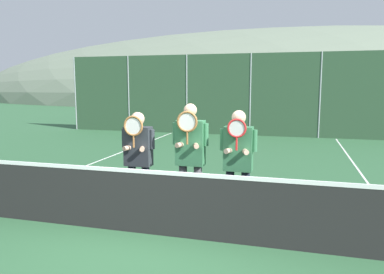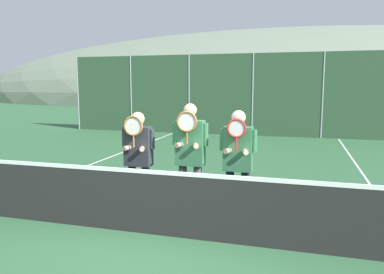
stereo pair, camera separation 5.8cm
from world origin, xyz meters
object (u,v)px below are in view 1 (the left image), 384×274
(player_center_left, at_px, (190,152))
(car_left_of_center, at_px, (264,109))
(car_far_left, at_px, (164,108))
(player_center_right, at_px, (238,158))
(player_leftmost, at_px, (138,153))
(car_center, at_px, (374,113))

(player_center_left, distance_m, car_left_of_center, 13.28)
(car_far_left, bearing_deg, player_center_left, -68.52)
(player_center_left, distance_m, player_center_right, 0.76)
(player_leftmost, xyz_separation_m, player_center_right, (1.67, -0.04, 0.02))
(player_center_left, xyz_separation_m, car_far_left, (-5.18, 13.16, -0.17))
(player_center_right, xyz_separation_m, car_left_of_center, (-0.72, 13.27, -0.11))
(player_center_right, bearing_deg, car_left_of_center, 93.12)
(player_center_right, distance_m, car_center, 14.05)
(player_leftmost, distance_m, car_far_left, 13.78)
(player_leftmost, xyz_separation_m, car_center, (5.99, 13.32, -0.16))
(player_center_left, distance_m, car_center, 14.31)
(player_center_right, bearing_deg, player_leftmost, 178.57)
(car_far_left, height_order, car_center, car_far_left)
(player_center_left, height_order, car_far_left, player_center_left)
(player_center_right, relative_size, car_far_left, 0.41)
(car_left_of_center, bearing_deg, player_leftmost, -94.08)
(car_center, bearing_deg, player_center_left, -110.80)
(car_far_left, bearing_deg, player_center_right, -65.71)
(player_leftmost, height_order, player_center_left, player_center_left)
(car_left_of_center, xyz_separation_m, car_center, (5.05, 0.09, -0.07))
(player_center_left, bearing_deg, player_leftmost, 176.80)
(player_leftmost, bearing_deg, car_far_left, 108.03)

